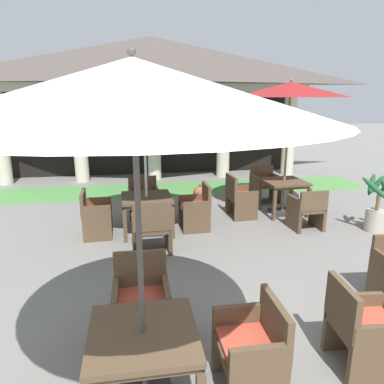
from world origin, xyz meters
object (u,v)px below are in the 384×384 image
patio_chair_mid_left_west (240,198)px  patio_chair_mid_right_west (363,330)px  patio_chair_far_back_east (196,209)px  patio_umbrella_far_back (143,99)px  terracotta_urn (200,192)px  patio_table_mid_left (284,185)px  patio_umbrella_near_foreground (133,93)px  patio_chair_far_back_north (144,199)px  patio_chair_far_back_west (95,215)px  patio_chair_mid_left_north (265,185)px  patio_table_far_back (147,201)px  patio_table_near_foreground (143,342)px  patio_chair_far_back_south (152,229)px  patio_umbrella_mid_left (290,91)px  potted_palm_right_edge (377,211)px  patio_chair_near_foreground_east (252,350)px  patio_chair_near_foreground_north (142,302)px  patio_chair_mid_left_south (307,210)px

patio_chair_mid_left_west → patio_chair_mid_right_west: patio_chair_mid_left_west is taller
patio_chair_mid_right_west → patio_chair_far_back_east: 4.03m
patio_umbrella_far_back → terracotta_urn: 3.49m
patio_table_mid_left → patio_chair_far_back_east: patio_chair_far_back_east is taller
patio_umbrella_near_foreground → patio_chair_far_back_north: 5.40m
patio_umbrella_far_back → patio_chair_far_back_east: size_ratio=3.16×
patio_chair_mid_right_west → patio_chair_far_back_west: bearing=-139.1°
patio_chair_mid_left_north → patio_table_far_back: 3.41m
patio_table_mid_left → patio_umbrella_far_back: size_ratio=0.32×
patio_table_far_back → patio_chair_far_back_east: (0.95, 0.04, -0.21)m
patio_chair_mid_left_west → patio_table_far_back: 2.10m
patio_chair_mid_left_west → patio_chair_far_back_north: (-2.04, 0.34, -0.01)m
patio_table_near_foreground → patio_chair_far_back_east: size_ratio=0.98×
patio_table_mid_left → patio_chair_far_back_south: 3.41m
patio_umbrella_mid_left → patio_chair_far_back_east: bearing=-163.0°
patio_chair_mid_left_west → patio_chair_mid_left_north: bearing=134.8°
patio_table_near_foreground → patio_umbrella_mid_left: patio_umbrella_mid_left is taller
patio_table_far_back → potted_palm_right_edge: potted_palm_right_edge is taller
patio_chair_far_back_south → patio_umbrella_mid_left: bearing=26.4°
patio_chair_far_back_east → patio_chair_far_back_north: bearing=45.0°
potted_palm_right_edge → patio_chair_far_back_south: bearing=-175.9°
patio_table_mid_left → patio_chair_mid_right_west: 4.72m
patio_chair_near_foreground_east → patio_chair_far_back_east: bearing=-2.9°
patio_chair_far_back_west → patio_chair_far_back_south: patio_chair_far_back_south is taller
patio_umbrella_mid_left → patio_chair_mid_right_west: patio_umbrella_mid_left is taller
patio_chair_mid_left_north → patio_chair_mid_left_west: bearing=44.8°
patio_table_mid_left → patio_chair_mid_left_north: (-0.06, 1.01, -0.23)m
patio_chair_near_foreground_north → patio_chair_mid_left_south: size_ratio=1.08×
potted_palm_right_edge → patio_chair_mid_left_west: bearing=151.8°
potted_palm_right_edge → patio_chair_far_back_east: bearing=168.6°
patio_umbrella_mid_left → patio_chair_far_back_south: bearing=-151.5°
patio_table_mid_left → patio_chair_mid_left_west: (-1.02, -0.06, -0.22)m
patio_umbrella_mid_left → patio_chair_far_back_east: 3.10m
patio_chair_mid_right_west → patio_table_far_back: (-1.85, 3.90, 0.22)m
patio_chair_far_back_east → patio_table_near_foreground: bearing=162.1°
patio_table_mid_left → patio_chair_mid_left_north: patio_chair_mid_left_north is taller
patio_umbrella_far_back → patio_chair_mid_left_south: bearing=-6.3°
patio_umbrella_mid_left → patio_chair_mid_left_north: bearing=93.2°
patio_chair_near_foreground_east → patio_chair_mid_right_west: patio_chair_mid_right_west is taller
patio_chair_near_foreground_north → patio_chair_far_back_west: (-0.76, 3.04, 0.02)m
terracotta_urn → patio_chair_mid_left_west: bearing=-70.0°
patio_umbrella_near_foreground → patio_chair_mid_left_west: bearing=64.6°
patio_table_far_back → patio_umbrella_far_back: bearing=93.6°
patio_umbrella_near_foreground → terracotta_urn: patio_umbrella_near_foreground is taller
patio_umbrella_far_back → terracotta_urn: bearing=56.6°
patio_umbrella_near_foreground → patio_chair_near_foreground_north: (0.00, 0.93, -2.15)m
potted_palm_right_edge → patio_umbrella_far_back: bearing=171.5°
patio_chair_mid_left_west → patio_umbrella_far_back: 2.94m
patio_table_near_foreground → patio_chair_far_back_east: (1.14, 4.04, -0.20)m
patio_table_mid_left → patio_table_far_back: patio_table_mid_left is taller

